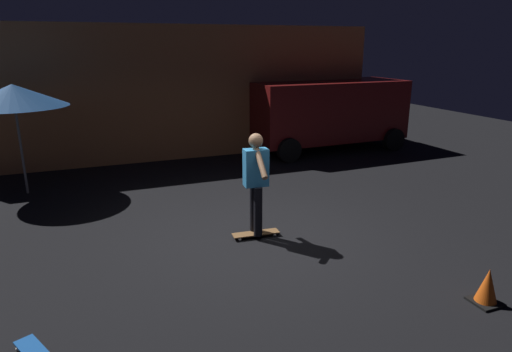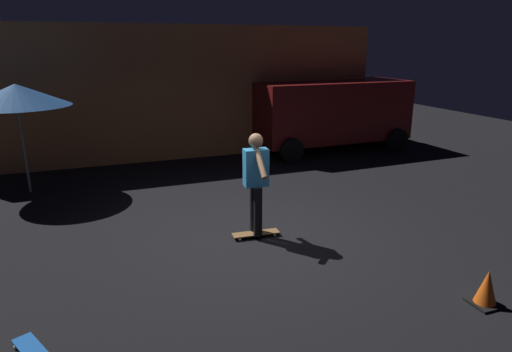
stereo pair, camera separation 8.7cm
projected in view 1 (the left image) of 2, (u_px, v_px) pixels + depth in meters
name	position (u px, v px, depth m)	size (l,w,h in m)	color
ground_plane	(259.00, 240.00, 7.34)	(28.00, 28.00, 0.00)	black
low_building	(163.00, 88.00, 13.71)	(11.59, 3.92, 3.57)	#C67A47
parked_van	(327.00, 111.00, 13.36)	(4.67, 2.34, 2.03)	maroon
patio_umbrella	(13.00, 96.00, 9.05)	(2.10, 2.10, 2.30)	slate
skateboard_ridden	(256.00, 234.00, 7.44)	(0.79, 0.27, 0.07)	olive
skater	(256.00, 177.00, 7.17)	(0.40, 0.99, 1.67)	black
traffic_cone	(487.00, 288.00, 5.50)	(0.34, 0.34, 0.46)	black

